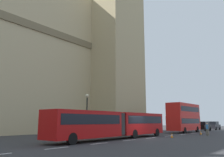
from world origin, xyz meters
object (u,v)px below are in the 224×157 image
Objects in this scene: traffic_cone_middle at (201,133)px; sedan_trailing at (214,126)px; double_decker_bus at (184,117)px; street_lamp at (87,112)px; sedan_lead at (204,126)px; pedestrian_near_cones at (207,129)px; traffic_cone_west at (172,135)px; articulated_bus at (115,123)px.

sedan_trailing is at bearing 11.09° from traffic_cone_middle.
double_decker_bus is 1.72× the size of street_lamp.
double_decker_bus is 15.60× the size of traffic_cone_middle.
street_lamp is at bearing 166.86° from double_decker_bus.
sedan_lead is 17.34m from pedestrian_near_cones.
pedestrian_near_cones reaches higher than traffic_cone_west.
sedan_lead and sedan_trailing have the same top height.
traffic_cone_middle is 17.19m from street_lamp.
traffic_cone_west is at bearing 165.46° from pedestrian_near_cones.
sedan_trailing is 7.59× the size of traffic_cone_west.
articulated_bus is 30.61× the size of traffic_cone_west.
sedan_lead is (29.30, -0.08, -0.83)m from articulated_bus.
sedan_trailing is at bearing 13.75° from pedestrian_near_cones.
traffic_cone_middle is 0.11× the size of street_lamp.
articulated_bus is at bearing 163.49° from traffic_cone_middle.
traffic_cone_west is (-23.54, -3.89, -0.63)m from sedan_lead.
sedan_lead is at bearing 9.38° from traffic_cone_west.
sedan_lead is 29.55m from street_lamp.
double_decker_bus reaches higher than articulated_bus.
double_decker_bus reaches higher than traffic_cone_west.
traffic_cone_middle is (8.90, -0.38, 0.00)m from traffic_cone_west.
traffic_cone_west is (-30.53, -3.85, -0.63)m from sedan_trailing.
traffic_cone_middle is at bearing -168.91° from sedan_trailing.
traffic_cone_middle is (-21.63, -4.24, -0.63)m from sedan_trailing.
double_decker_bus is 2.06× the size of sedan_lead.
pedestrian_near_cones is (-16.36, -5.75, -0.00)m from sedan_lead.
articulated_bus is 14.22m from pedestrian_near_cones.
traffic_cone_west is at bearing -56.66° from street_lamp.
articulated_bus is at bearing -180.00° from double_decker_bus.
articulated_bus is at bearing -92.48° from street_lamp.
sedan_lead is (9.81, -0.08, -1.79)m from double_decker_bus.
traffic_cone_middle is at bearing -163.72° from sedan_lead.
sedan_lead is at bearing -8.94° from street_lamp.
sedan_lead is 15.26m from traffic_cone_middle.
double_decker_bus is 6.93m from traffic_cone_middle.
sedan_trailing is 7.59× the size of traffic_cone_middle.
sedan_trailing is at bearing -0.38° from double_decker_bus.
articulated_bus is 29.32m from sedan_lead.
street_lamp is (0.20, 4.51, 1.31)m from articulated_bus.
articulated_bus is 36.30m from sedan_trailing.
traffic_cone_middle is (-14.63, -4.27, -0.63)m from sedan_lead.
articulated_bus is 4.03× the size of sedan_lead.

